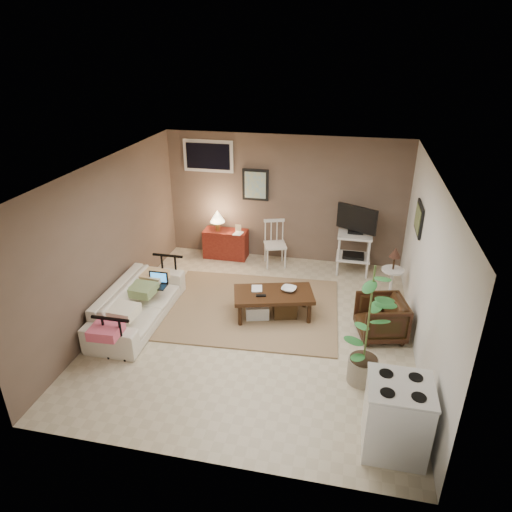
% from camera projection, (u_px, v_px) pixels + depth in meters
% --- Properties ---
extents(floor, '(5.00, 5.00, 0.00)m').
position_uv_depth(floor, '(257.00, 326.00, 6.86)').
color(floor, '#C1B293').
rests_on(floor, ground).
extents(art_back, '(0.50, 0.03, 0.60)m').
position_uv_depth(art_back, '(255.00, 185.00, 8.53)').
color(art_back, black).
extents(art_right, '(0.03, 0.60, 0.45)m').
position_uv_depth(art_right, '(419.00, 219.00, 6.72)').
color(art_right, black).
extents(window, '(0.96, 0.03, 0.60)m').
position_uv_depth(window, '(208.00, 156.00, 8.49)').
color(window, silver).
extents(rug, '(2.85, 2.34, 0.03)m').
position_uv_depth(rug, '(251.00, 308.00, 7.31)').
color(rug, '#977F58').
rests_on(rug, floor).
extents(coffee_table, '(1.32, 0.91, 0.45)m').
position_uv_depth(coffee_table, '(273.00, 303.00, 7.00)').
color(coffee_table, '#321D0D').
rests_on(coffee_table, floor).
extents(sofa, '(0.58, 2.00, 0.78)m').
position_uv_depth(sofa, '(137.00, 298.00, 6.86)').
color(sofa, '#EEE7CE').
rests_on(sofa, floor).
extents(sofa_pillows, '(0.38, 1.90, 0.13)m').
position_uv_depth(sofa_pillows, '(133.00, 301.00, 6.61)').
color(sofa_pillows, '#F5EACA').
rests_on(sofa_pillows, sofa).
extents(sofa_end_rails, '(0.54, 1.99, 0.67)m').
position_uv_depth(sofa_end_rails, '(145.00, 302.00, 6.86)').
color(sofa_end_rails, black).
rests_on(sofa_end_rails, floor).
extents(laptop, '(0.31, 0.22, 0.21)m').
position_uv_depth(laptop, '(158.00, 282.00, 7.08)').
color(laptop, black).
rests_on(laptop, sofa).
extents(red_console, '(0.84, 0.37, 0.97)m').
position_uv_depth(red_console, '(225.00, 241.00, 8.93)').
color(red_console, maroon).
rests_on(red_console, floor).
extents(spindle_chair, '(0.49, 0.49, 0.87)m').
position_uv_depth(spindle_chair, '(275.00, 245.00, 8.59)').
color(spindle_chair, silver).
rests_on(spindle_chair, floor).
extents(tv_stand, '(0.70, 0.49, 1.28)m').
position_uv_depth(tv_stand, '(355.00, 238.00, 8.19)').
color(tv_stand, silver).
rests_on(tv_stand, floor).
extents(side_table, '(0.36, 0.36, 0.95)m').
position_uv_depth(side_table, '(393.00, 268.00, 7.31)').
color(side_table, silver).
rests_on(side_table, floor).
extents(armchair, '(0.73, 0.76, 0.66)m').
position_uv_depth(armchair, '(381.00, 316.00, 6.51)').
color(armchair, black).
rests_on(armchair, floor).
extents(potted_plant, '(0.41, 0.41, 1.65)m').
position_uv_depth(potted_plant, '(368.00, 322.00, 5.39)').
color(potted_plant, gray).
rests_on(potted_plant, floor).
extents(stove, '(0.65, 0.60, 0.85)m').
position_uv_depth(stove, '(396.00, 417.00, 4.64)').
color(stove, white).
rests_on(stove, floor).
extents(bowl, '(0.23, 0.09, 0.22)m').
position_uv_depth(bowl, '(289.00, 284.00, 6.93)').
color(bowl, '#321D0D').
rests_on(bowl, coffee_table).
extents(book_table, '(0.16, 0.05, 0.22)m').
position_uv_depth(book_table, '(252.00, 283.00, 6.97)').
color(book_table, '#321D0D').
rests_on(book_table, coffee_table).
extents(book_console, '(0.16, 0.04, 0.22)m').
position_uv_depth(book_console, '(234.00, 228.00, 8.65)').
color(book_console, '#321D0D').
rests_on(book_console, red_console).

